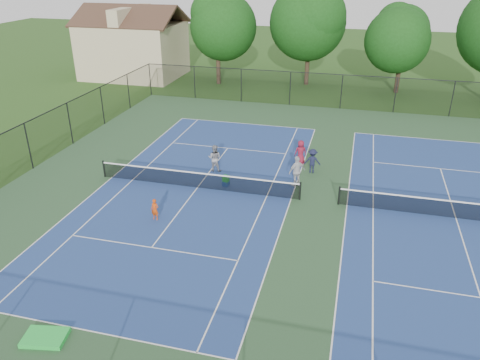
% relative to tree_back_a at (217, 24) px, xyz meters
% --- Properties ---
extents(ground, '(140.00, 140.00, 0.00)m').
position_rel_tree_back_a_xyz_m(ground, '(13.00, -24.00, -6.04)').
color(ground, '#234716').
rests_on(ground, ground).
extents(court_pad, '(36.00, 36.00, 0.01)m').
position_rel_tree_back_a_xyz_m(court_pad, '(13.00, -24.00, -6.03)').
color(court_pad, '#2B4D2C').
rests_on(court_pad, ground).
extents(tennis_court_left, '(12.00, 23.83, 1.07)m').
position_rel_tree_back_a_xyz_m(tennis_court_left, '(6.00, -24.00, -5.94)').
color(tennis_court_left, navy).
rests_on(tennis_court_left, ground).
extents(tennis_court_right, '(12.00, 23.83, 1.07)m').
position_rel_tree_back_a_xyz_m(tennis_court_right, '(20.00, -24.00, -5.94)').
color(tennis_court_right, navy).
rests_on(tennis_court_right, ground).
extents(perimeter_fence, '(36.08, 36.08, 3.02)m').
position_rel_tree_back_a_xyz_m(perimeter_fence, '(13.00, -24.00, -4.44)').
color(perimeter_fence, black).
rests_on(perimeter_fence, ground).
extents(tree_back_a, '(6.80, 6.80, 9.15)m').
position_rel_tree_back_a_xyz_m(tree_back_a, '(0.00, 0.00, 0.00)').
color(tree_back_a, '#2D2116').
rests_on(tree_back_a, ground).
extents(tree_back_b, '(7.60, 7.60, 10.03)m').
position_rel_tree_back_a_xyz_m(tree_back_b, '(9.00, 2.00, 0.56)').
color(tree_back_b, '#2D2116').
rests_on(tree_back_b, ground).
extents(tree_back_c, '(6.00, 6.00, 8.40)m').
position_rel_tree_back_a_xyz_m(tree_back_c, '(18.00, 1.00, -0.56)').
color(tree_back_c, '#2D2116').
rests_on(tree_back_c, ground).
extents(clapboard_house, '(10.80, 8.10, 7.65)m').
position_rel_tree_back_a_xyz_m(clapboard_house, '(-10.00, 1.00, -2.95)').
color(clapboard_house, tan).
rests_on(clapboard_house, ground).
extents(child_player, '(0.45, 0.33, 1.14)m').
position_rel_tree_back_a_xyz_m(child_player, '(5.12, -27.95, -5.47)').
color(child_player, '#CC410D').
rests_on(child_player, ground).
extents(instructor, '(0.86, 0.68, 1.71)m').
position_rel_tree_back_a_xyz_m(instructor, '(6.26, -21.44, -5.18)').
color(instructor, gray).
rests_on(instructor, ground).
extents(bystander_a, '(1.11, 1.08, 1.87)m').
position_rel_tree_back_a_xyz_m(bystander_a, '(11.51, -22.31, -5.10)').
color(bystander_a, silver).
rests_on(bystander_a, ground).
extents(bystander_b, '(1.05, 0.66, 1.56)m').
position_rel_tree_back_a_xyz_m(bystander_b, '(12.17, -20.19, -5.26)').
color(bystander_b, '#171A33').
rests_on(bystander_b, ground).
extents(bystander_c, '(0.92, 0.78, 1.59)m').
position_rel_tree_back_a_xyz_m(bystander_c, '(11.28, -19.03, -5.24)').
color(bystander_c, maroon).
rests_on(bystander_c, ground).
extents(ball_crate, '(0.40, 0.38, 0.29)m').
position_rel_tree_back_a_xyz_m(ball_crate, '(7.53, -23.35, -5.89)').
color(ball_crate, navy).
rests_on(ball_crate, ground).
extents(ball_hopper, '(0.40, 0.37, 0.37)m').
position_rel_tree_back_a_xyz_m(ball_hopper, '(7.53, -23.35, -5.56)').
color(ball_hopper, green).
rests_on(ball_hopper, ball_crate).
extents(green_tarp, '(1.62, 1.23, 0.18)m').
position_rel_tree_back_a_xyz_m(green_tarp, '(4.78, -36.63, -5.94)').
color(green_tarp, green).
rests_on(green_tarp, ground).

